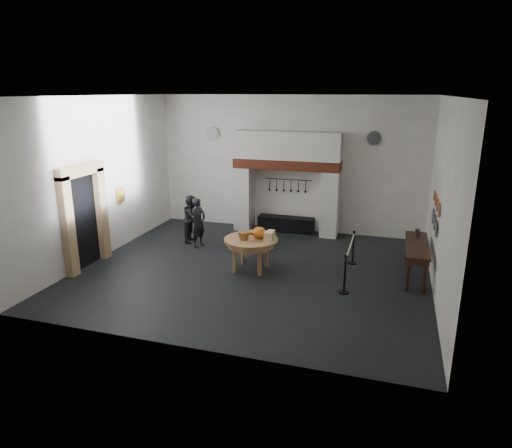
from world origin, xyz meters
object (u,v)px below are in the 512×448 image
(work_table, at_px, (251,240))
(visitor_far, at_px, (192,219))
(visitor_near, at_px, (198,223))
(barrier_post_near, at_px, (345,275))
(iron_range, at_px, (286,224))
(barrier_post_far, at_px, (353,248))
(side_table, at_px, (417,245))

(work_table, height_order, visitor_far, visitor_far)
(work_table, bearing_deg, visitor_near, 147.53)
(visitor_near, relative_size, barrier_post_near, 1.70)
(visitor_far, bearing_deg, iron_range, -59.66)
(iron_range, distance_m, visitor_near, 3.25)
(work_table, bearing_deg, visitor_far, 145.22)
(visitor_near, height_order, barrier_post_far, visitor_near)
(iron_range, relative_size, barrier_post_far, 2.11)
(visitor_near, height_order, side_table, visitor_near)
(iron_range, relative_size, barrier_post_near, 2.11)
(barrier_post_near, bearing_deg, visitor_far, 153.86)
(side_table, relative_size, barrier_post_far, 2.44)
(side_table, height_order, barrier_post_far, same)
(work_table, distance_m, visitor_near, 2.50)
(iron_range, relative_size, visitor_near, 1.25)
(iron_range, relative_size, work_table, 1.34)
(work_table, relative_size, visitor_near, 0.93)
(work_table, height_order, visitor_near, visitor_near)
(visitor_far, bearing_deg, work_table, -131.48)
(visitor_near, xyz_separation_m, barrier_post_near, (4.66, -2.08, -0.31))
(barrier_post_far, bearing_deg, work_table, -153.82)
(iron_range, xyz_separation_m, work_table, (-0.08, -3.69, 0.59))
(visitor_near, distance_m, visitor_far, 0.57)
(barrier_post_far, bearing_deg, barrier_post_near, -90.00)
(barrier_post_near, xyz_separation_m, barrier_post_far, (0.00, 2.00, 0.00))
(barrier_post_near, bearing_deg, side_table, 42.89)
(work_table, height_order, barrier_post_near, barrier_post_near)
(work_table, xyz_separation_m, barrier_post_far, (2.56, 1.26, -0.39))
(visitor_near, xyz_separation_m, barrier_post_far, (4.66, -0.08, -0.31))
(iron_range, xyz_separation_m, visitor_near, (-2.18, -2.35, 0.51))
(visitor_far, xyz_separation_m, barrier_post_far, (5.06, -0.48, -0.30))
(work_table, distance_m, visitor_far, 3.05)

